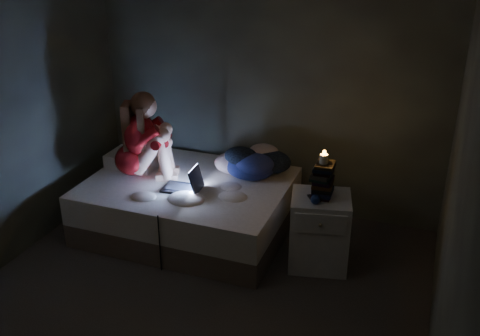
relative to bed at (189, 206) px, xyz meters
The scene contains 13 objects.
floor 1.25m from the bed, 64.45° to the right, with size 3.60×3.80×0.02m, color #332C28.
wall_back 1.42m from the bed, 57.00° to the left, with size 3.60×0.02×2.60m, color #2C2D29.
wall_right 2.78m from the bed, 25.22° to the right, with size 0.02×3.80×2.60m, color #2C2D29.
bed is the anchor object (origin of this frame).
pillow 0.76m from the bed, 167.92° to the left, with size 0.49×0.35×0.14m, color white.
woman 0.88m from the bed, behind, with size 0.53×0.35×0.86m, color #A81623, non-canonical shape.
laptop 0.42m from the bed, 83.61° to the right, with size 0.35×0.25×0.25m, color black, non-canonical shape.
clothes_pile 0.75m from the bed, 33.43° to the left, with size 0.54×0.43×0.32m, color navy, non-canonical shape.
nightstand 1.34m from the bed, ahead, with size 0.50×0.45×0.67m, color silver.
book_stack 1.45m from the bed, ahead, with size 0.19×0.25×0.31m, color black, non-canonical shape.
candle 1.53m from the bed, ahead, with size 0.07×0.07×0.08m, color beige.
phone 1.35m from the bed, ahead, with size 0.07×0.14×0.01m, color black.
blue_orb 1.39m from the bed, 12.38° to the right, with size 0.08×0.08×0.08m, color navy.
Camera 1 is at (1.60, -3.16, 2.80)m, focal length 40.92 mm.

